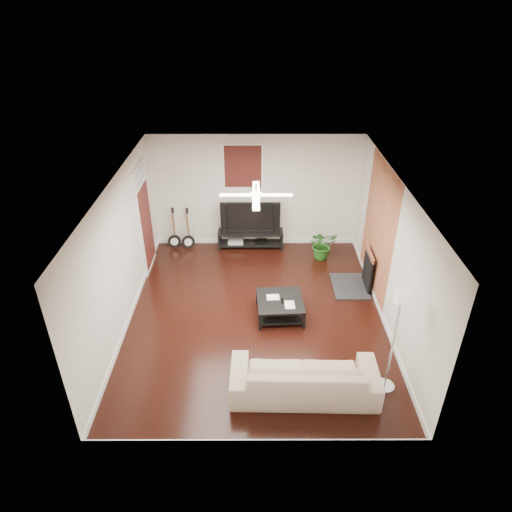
{
  "coord_description": "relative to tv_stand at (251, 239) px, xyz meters",
  "views": [
    {
      "loc": [
        -0.02,
        -7.24,
        5.7
      ],
      "look_at": [
        0.0,
        0.4,
        1.15
      ],
      "focal_mm": 32.08,
      "sensor_mm": 36.0,
      "label": 1
    }
  ],
  "objects": [
    {
      "name": "coffee_table",
      "position": [
        0.6,
        -2.77,
        -0.04
      ],
      "size": [
        0.94,
        0.94,
        0.38
      ],
      "primitive_type": "cube",
      "rotation": [
        0.0,
        0.0,
        0.05
      ],
      "color": "black",
      "rests_on": "floor"
    },
    {
      "name": "floor_lamp",
      "position": [
        2.24,
        -4.66,
        0.73
      ],
      "size": [
        0.32,
        0.32,
        1.91
      ],
      "primitive_type": null,
      "rotation": [
        0.0,
        0.0,
        -0.02
      ],
      "color": "silver",
      "rests_on": "floor"
    },
    {
      "name": "potted_plant",
      "position": [
        1.72,
        -0.52,
        0.14
      ],
      "size": [
        0.76,
        0.7,
        0.72
      ],
      "primitive_type": "imported",
      "rotation": [
        0.0,
        0.0,
        0.24
      ],
      "color": "#22611B",
      "rests_on": "floor"
    },
    {
      "name": "guitar_left",
      "position": [
        -1.9,
        -0.03,
        0.29
      ],
      "size": [
        0.35,
        0.27,
        1.04
      ],
      "primitive_type": null,
      "rotation": [
        0.0,
        0.0,
        0.14
      ],
      "color": "black",
      "rests_on": "floor"
    },
    {
      "name": "tv",
      "position": [
        0.0,
        0.02,
        0.64
      ],
      "size": [
        1.44,
        0.19,
        0.83
      ],
      "primitive_type": "imported",
      "color": "black",
      "rests_on": "tv_stand"
    },
    {
      "name": "window_back",
      "position": [
        -0.17,
        0.19,
        1.73
      ],
      "size": [
        1.0,
        0.06,
        1.3
      ],
      "primitive_type": "cube",
      "color": "#36120E",
      "rests_on": "wall_back"
    },
    {
      "name": "guitar_right",
      "position": [
        -1.55,
        -0.06,
        0.29
      ],
      "size": [
        0.37,
        0.3,
        1.04
      ],
      "primitive_type": null,
      "rotation": [
        0.0,
        0.0,
        0.24
      ],
      "color": "black",
      "rests_on": "floor"
    },
    {
      "name": "room",
      "position": [
        0.13,
        -2.78,
        1.18
      ],
      "size": [
        5.01,
        6.01,
        2.81
      ],
      "color": "black",
      "rests_on": "ground"
    },
    {
      "name": "door_left",
      "position": [
        -2.33,
        -0.88,
        1.03
      ],
      "size": [
        0.08,
        1.0,
        2.5
      ],
      "primitive_type": "cube",
      "color": "white",
      "rests_on": "wall_left"
    },
    {
      "name": "ceiling_fan",
      "position": [
        0.13,
        -2.78,
        2.38
      ],
      "size": [
        1.24,
        1.24,
        0.32
      ],
      "primitive_type": null,
      "color": "white",
      "rests_on": "ceiling"
    },
    {
      "name": "fireplace",
      "position": [
        2.33,
        -1.78,
        0.24
      ],
      "size": [
        0.8,
        1.1,
        0.92
      ],
      "primitive_type": "cube",
      "color": "black",
      "rests_on": "floor"
    },
    {
      "name": "tv_stand",
      "position": [
        0.0,
        0.0,
        0.0
      ],
      "size": [
        1.6,
        0.43,
        0.45
      ],
      "primitive_type": "cube",
      "color": "black",
      "rests_on": "floor"
    },
    {
      "name": "brick_accent",
      "position": [
        2.62,
        -1.78,
        1.18
      ],
      "size": [
        0.02,
        2.2,
        2.8
      ],
      "primitive_type": "cube",
      "color": "#9D5232",
      "rests_on": "floor"
    },
    {
      "name": "sofa",
      "position": [
        0.89,
        -4.76,
        0.12
      ],
      "size": [
        2.37,
        0.97,
        0.68
      ],
      "primitive_type": "imported",
      "rotation": [
        0.0,
        0.0,
        3.12
      ],
      "color": "#BCAB8D",
      "rests_on": "floor"
    }
  ]
}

